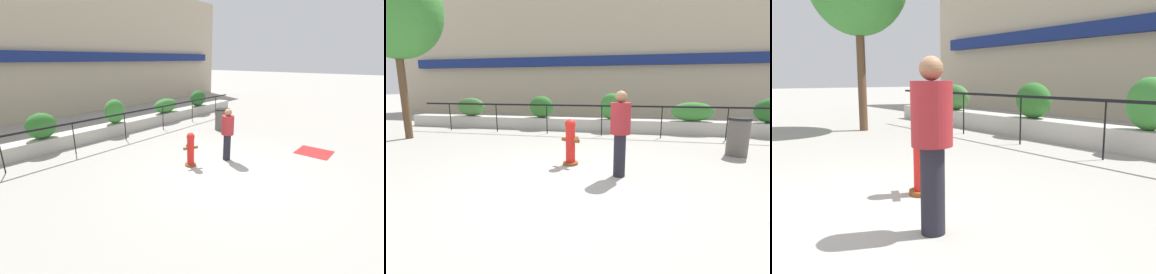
% 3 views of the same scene
% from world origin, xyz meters
% --- Properties ---
extents(ground_plane, '(120.00, 120.00, 0.00)m').
position_xyz_m(ground_plane, '(0.00, 0.00, 0.00)').
color(ground_plane, '#9E9991').
extents(building_facade, '(30.00, 1.36, 8.00)m').
position_xyz_m(building_facade, '(0.00, 11.98, 3.99)').
color(building_facade, tan).
rests_on(building_facade, ground).
extents(planter_wall_low, '(18.00, 0.70, 0.50)m').
position_xyz_m(planter_wall_low, '(0.00, 6.00, 0.25)').
color(planter_wall_low, '#B7B2A8').
rests_on(planter_wall_low, ground).
extents(fence_railing_segment, '(15.00, 0.05, 1.15)m').
position_xyz_m(fence_railing_segment, '(-0.00, 4.90, 1.02)').
color(fence_railing_segment, black).
rests_on(fence_railing_segment, ground).
extents(hedge_bush_0, '(1.35, 0.57, 0.83)m').
position_xyz_m(hedge_bush_0, '(-6.16, 6.00, 0.92)').
color(hedge_bush_0, '#427538').
rests_on(hedge_bush_0, planter_wall_low).
extents(hedge_bush_1, '(1.05, 0.70, 0.92)m').
position_xyz_m(hedge_bush_1, '(-2.74, 6.00, 0.96)').
color(hedge_bush_1, '#2D6B28').
rests_on(hedge_bush_1, planter_wall_low).
extents(hedge_bush_2, '(0.95, 0.63, 1.06)m').
position_xyz_m(hedge_bush_2, '(0.28, 6.00, 1.03)').
color(hedge_bush_2, '#387F33').
rests_on(hedge_bush_2, planter_wall_low).
extents(hedge_bush_3, '(1.58, 0.60, 0.73)m').
position_xyz_m(hedge_bush_3, '(3.39, 6.00, 0.87)').
color(hedge_bush_3, '#387F33').
rests_on(hedge_bush_3, planter_wall_low).
extents(fire_hydrant, '(0.47, 0.48, 1.08)m').
position_xyz_m(fire_hydrant, '(-0.29, 1.09, 0.55)').
color(fire_hydrant, brown).
rests_on(fire_hydrant, ground).
extents(street_tree, '(3.11, 2.80, 5.99)m').
position_xyz_m(street_tree, '(-6.68, 3.00, 4.34)').
color(street_tree, brown).
rests_on(street_tree, ground).
extents(pedestrian, '(0.43, 0.43, 1.73)m').
position_xyz_m(pedestrian, '(0.87, 0.50, 0.99)').
color(pedestrian, black).
rests_on(pedestrian, ground).
extents(trash_bin, '(0.55, 0.55, 1.01)m').
position_xyz_m(trash_bin, '(3.87, 2.79, 0.51)').
color(trash_bin, '#56514C').
rests_on(trash_bin, ground).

